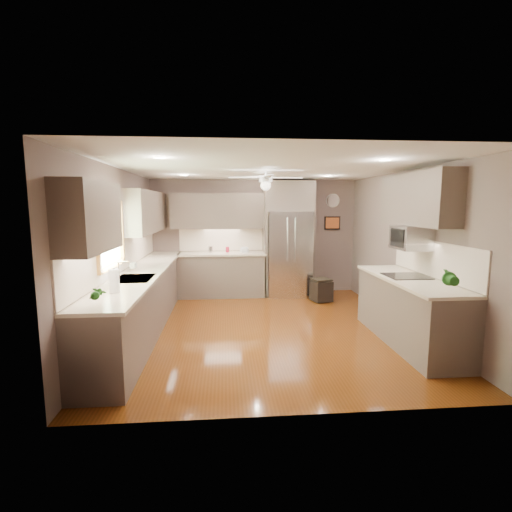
{
  "coord_description": "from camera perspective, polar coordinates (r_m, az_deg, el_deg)",
  "views": [
    {
      "loc": [
        -0.66,
        -5.68,
        1.95
      ],
      "look_at": [
        -0.13,
        0.6,
        1.08
      ],
      "focal_mm": 26.0,
      "sensor_mm": 36.0,
      "label": 1
    }
  ],
  "objects": [
    {
      "name": "floor",
      "position": [
        6.04,
        1.73,
        -10.97
      ],
      "size": [
        5.0,
        5.0,
        0.0
      ],
      "primitive_type": "plane",
      "color": "#4F250A",
      "rests_on": "ground"
    },
    {
      "name": "ceiling",
      "position": [
        5.75,
        1.84,
        13.34
      ],
      "size": [
        5.0,
        5.0,
        0.0
      ],
      "primitive_type": "plane",
      "rotation": [
        3.14,
        0.0,
        0.0
      ],
      "color": "white",
      "rests_on": "ground"
    },
    {
      "name": "potted_plant_right",
      "position": [
        4.76,
        27.81,
        -3.04
      ],
      "size": [
        0.23,
        0.2,
        0.37
      ],
      "primitive_type": "imported",
      "rotation": [
        0.0,
        0.0,
        -0.2
      ],
      "color": "#1D5518",
      "rests_on": "right_run"
    },
    {
      "name": "window",
      "position": [
        5.43,
        -21.55,
        3.09
      ],
      "size": [
        0.05,
        1.12,
        0.92
      ],
      "color": "#BFF2B2",
      "rests_on": "wall_left"
    },
    {
      "name": "wall_clock",
      "position": [
        8.52,
        11.74,
        8.36
      ],
      "size": [
        0.3,
        0.03,
        0.3
      ],
      "color": "white",
      "rests_on": "wall_back"
    },
    {
      "name": "bowl",
      "position": [
        7.93,
        -1.77,
        0.7
      ],
      "size": [
        0.22,
        0.22,
        0.05
      ],
      "primitive_type": "imported",
      "rotation": [
        0.0,
        0.0,
        0.1
      ],
      "color": "beige",
      "rests_on": "back_run"
    },
    {
      "name": "framed_print",
      "position": [
        8.52,
        11.65,
        4.99
      ],
      "size": [
        0.36,
        0.03,
        0.3
      ],
      "color": "black",
      "rests_on": "wall_back"
    },
    {
      "name": "back_run",
      "position": [
        8.02,
        -5.22,
        -2.71
      ],
      "size": [
        1.85,
        0.65,
        1.45
      ],
      "color": "brown",
      "rests_on": "ground"
    },
    {
      "name": "stool",
      "position": [
        7.65,
        10.0,
        -5.2
      ],
      "size": [
        0.44,
        0.44,
        0.45
      ],
      "color": "black",
      "rests_on": "ground"
    },
    {
      "name": "ceiling_fan",
      "position": [
        6.03,
        1.49,
        11.48
      ],
      "size": [
        1.18,
        1.18,
        0.32
      ],
      "color": "white",
      "rests_on": "ceiling"
    },
    {
      "name": "left_run",
      "position": [
        6.15,
        -16.93,
        -6.28
      ],
      "size": [
        0.65,
        4.7,
        1.45
      ],
      "color": "brown",
      "rests_on": "ground"
    },
    {
      "name": "canister_b",
      "position": [
        7.95,
        -7.0,
        1.0
      ],
      "size": [
        0.09,
        0.09,
        0.14
      ],
      "primitive_type": "cylinder",
      "rotation": [
        0.0,
        0.0,
        0.04
      ],
      "color": "silver",
      "rests_on": "back_run"
    },
    {
      "name": "wall_front",
      "position": [
        3.33,
        6.75,
        -4.32
      ],
      "size": [
        4.5,
        0.0,
        4.5
      ],
      "primitive_type": "plane",
      "rotation": [
        -1.57,
        0.0,
        0.0
      ],
      "color": "#68564F",
      "rests_on": "ground"
    },
    {
      "name": "soap_bottle",
      "position": [
        6.04,
        -18.32,
        -1.35
      ],
      "size": [
        0.08,
        0.09,
        0.17
      ],
      "primitive_type": "imported",
      "rotation": [
        0.0,
        0.0,
        -0.1
      ],
      "color": "white",
      "rests_on": "left_run"
    },
    {
      "name": "canister_d",
      "position": [
        7.99,
        -4.41,
        1.0
      ],
      "size": [
        0.08,
        0.08,
        0.12
      ],
      "primitive_type": "cylinder",
      "rotation": [
        0.0,
        0.0,
        0.03
      ],
      "color": "maroon",
      "rests_on": "back_run"
    },
    {
      "name": "potted_plant_left",
      "position": [
        4.0,
        -23.38,
        -5.37
      ],
      "size": [
        0.15,
        0.11,
        0.28
      ],
      "primitive_type": "imported",
      "rotation": [
        0.0,
        0.0,
        0.05
      ],
      "color": "#1D5518",
      "rests_on": "left_run"
    },
    {
      "name": "recessed_lights",
      "position": [
        6.14,
        1.01,
        12.94
      ],
      "size": [
        2.84,
        3.14,
        0.01
      ],
      "color": "white",
      "rests_on": "ceiling"
    },
    {
      "name": "microwave",
      "position": [
        5.81,
        22.74,
        2.61
      ],
      "size": [
        0.43,
        0.55,
        0.34
      ],
      "color": "silver",
      "rests_on": "wall_right"
    },
    {
      "name": "right_run",
      "position": [
        5.72,
        22.5,
        -7.6
      ],
      "size": [
        0.7,
        2.2,
        1.45
      ],
      "color": "brown",
      "rests_on": "ground"
    },
    {
      "name": "uppers",
      "position": [
        6.39,
        -5.6,
        7.12
      ],
      "size": [
        4.5,
        4.7,
        0.95
      ],
      "color": "brown",
      "rests_on": "wall_left"
    },
    {
      "name": "wall_right",
      "position": [
        6.42,
        22.15,
        1.02
      ],
      "size": [
        0.0,
        5.0,
        5.0
      ],
      "primitive_type": "plane",
      "rotation": [
        1.57,
        0.0,
        -1.57
      ],
      "color": "#68564F",
      "rests_on": "ground"
    },
    {
      "name": "wall_back",
      "position": [
        8.24,
        -0.22,
        2.97
      ],
      "size": [
        4.5,
        0.0,
        4.5
      ],
      "primitive_type": "plane",
      "rotation": [
        1.57,
        0.0,
        0.0
      ],
      "color": "#68564F",
      "rests_on": "ground"
    },
    {
      "name": "refrigerator",
      "position": [
        7.99,
        4.99,
        2.35
      ],
      "size": [
        1.06,
        0.75,
        2.45
      ],
      "color": "silver",
      "rests_on": "ground"
    },
    {
      "name": "wall_left",
      "position": [
        5.94,
        -20.31,
        0.6
      ],
      "size": [
        0.0,
        5.0,
        5.0
      ],
      "primitive_type": "plane",
      "rotation": [
        1.57,
        0.0,
        1.57
      ],
      "color": "#68564F",
      "rests_on": "ground"
    },
    {
      "name": "sink",
      "position": [
        5.44,
        -18.29,
        -3.6
      ],
      "size": [
        0.5,
        0.7,
        0.32
      ],
      "color": "silver",
      "rests_on": "left_run"
    },
    {
      "name": "paper_towel",
      "position": [
        4.58,
        -20.99,
        -3.6
      ],
      "size": [
        0.12,
        0.12,
        0.29
      ],
      "color": "white",
      "rests_on": "left_run"
    }
  ]
}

